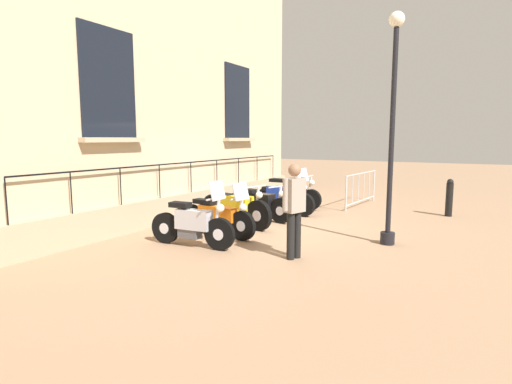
{
  "coord_description": "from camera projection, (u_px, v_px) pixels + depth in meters",
  "views": [
    {
      "loc": [
        4.65,
        -8.63,
        2.1
      ],
      "look_at": [
        -0.2,
        0.0,
        0.8
      ],
      "focal_mm": 28.55,
      "sensor_mm": 36.0,
      "label": 1
    }
  ],
  "objects": [
    {
      "name": "motorcycle_maroon",
      "position": [
        289.0,
        195.0,
        12.35
      ],
      "size": [
        2.07,
        0.75,
        1.01
      ],
      "color": "black",
      "rests_on": "ground_plane"
    },
    {
      "name": "motorcycle_orange",
      "position": [
        217.0,
        217.0,
        8.81
      ],
      "size": [
        2.06,
        0.58,
        1.2
      ],
      "color": "black",
      "rests_on": "ground_plane"
    },
    {
      "name": "motorcycle_blue",
      "position": [
        281.0,
        199.0,
        11.35
      ],
      "size": [
        2.08,
        0.72,
        1.31
      ],
      "color": "black",
      "rests_on": "ground_plane"
    },
    {
      "name": "motorcycle_yellow",
      "position": [
        235.0,
        208.0,
        9.79
      ],
      "size": [
        2.19,
        0.83,
        1.02
      ],
      "color": "black",
      "rests_on": "ground_plane"
    },
    {
      "name": "motorcycle_black",
      "position": [
        258.0,
        203.0,
        10.59
      ],
      "size": [
        2.15,
        0.8,
        0.94
      ],
      "color": "black",
      "rests_on": "ground_plane"
    },
    {
      "name": "motorcycle_silver",
      "position": [
        193.0,
        224.0,
        7.91
      ],
      "size": [
        1.88,
        0.55,
        1.32
      ],
      "color": "black",
      "rests_on": "ground_plane"
    },
    {
      "name": "ground_plane",
      "position": [
        263.0,
        225.0,
        9.99
      ],
      "size": [
        60.0,
        60.0,
        0.0
      ],
      "primitive_type": "plane",
      "color": "#9E7A5B"
    },
    {
      "name": "building_facade",
      "position": [
        177.0,
        74.0,
        10.77
      ],
      "size": [
        0.82,
        11.58,
        7.8
      ],
      "color": "#C6B28E",
      "rests_on": "ground_plane"
    },
    {
      "name": "crowd_barrier",
      "position": [
        361.0,
        188.0,
        12.81
      ],
      "size": [
        0.26,
        2.52,
        1.05
      ],
      "color": "#B7B7BF",
      "rests_on": "ground_plane"
    },
    {
      "name": "pedestrian_standing",
      "position": [
        294.0,
        205.0,
        7.07
      ],
      "size": [
        0.33,
        0.5,
        1.68
      ],
      "color": "black",
      "rests_on": "ground_plane"
    },
    {
      "name": "lamppost",
      "position": [
        392.0,
        127.0,
        7.86
      ],
      "size": [
        0.29,
        0.29,
        4.46
      ],
      "color": "black",
      "rests_on": "ground_plane"
    },
    {
      "name": "bollard",
      "position": [
        449.0,
        197.0,
        11.04
      ],
      "size": [
        0.18,
        0.18,
        1.02
      ],
      "color": "black",
      "rests_on": "ground_plane"
    }
  ]
}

